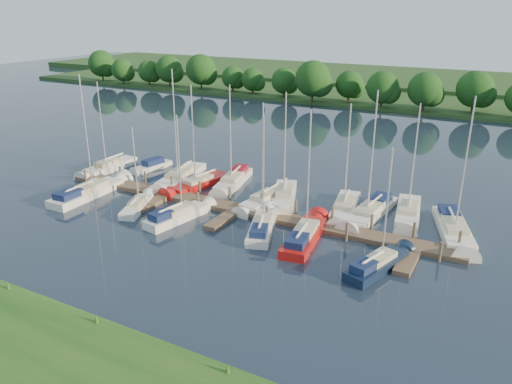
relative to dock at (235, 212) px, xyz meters
The scene contains 24 objects.
ground 7.31m from the dock, 90.00° to the right, with size 260.00×260.00×0.00m, color #1B2837.
near_bank 23.31m from the dock, 90.00° to the right, with size 90.00×10.00×0.50m, color #1C4D16.
dock is the anchor object (origin of this frame).
mooring_pilings 1.19m from the dock, 90.00° to the left, with size 38.24×2.84×2.00m.
far_shore 67.69m from the dock, 90.00° to the left, with size 180.00×30.00×0.60m, color #1F4319.
distant_hill 92.69m from the dock, 90.00° to the left, with size 220.00×40.00×1.40m, color #325224.
treeline 54.84m from the dock, 93.40° to the left, with size 146.16×9.67×8.22m.
sailboat_n_0 19.64m from the dock, 168.32° to the left, with size 2.00×8.13×10.61m.
motorboat 16.59m from the dock, 155.82° to the left, with size 2.27×5.33×1.49m.
sailboat_n_2 11.10m from the dock, 153.46° to the left, with size 3.82×9.87×12.33m.
sailboat_n_3 8.20m from the dock, 149.38° to the left, with size 3.41×8.78×11.02m.
sailboat_n_4 7.89m from the dock, 122.20° to the left, with size 3.53×8.69×10.97m.
sailboat_n_5 3.60m from the dock, 68.81° to the left, with size 2.56×7.96×10.19m.
sailboat_n_6 5.67m from the dock, 62.68° to the left, with size 4.53×8.51×11.04m.
sailboat_n_7 10.10m from the dock, 30.98° to the left, with size 3.15×8.28×10.42m.
sailboat_n_8 12.16m from the dock, 25.54° to the left, with size 3.00×9.43×11.76m.
sailboat_n_9 15.62m from the dock, 25.63° to the left, with size 3.15×8.48×10.64m.
sailboat_n_10 18.88m from the dock, 14.99° to the left, with size 4.60×9.50×11.93m.
sailboat_s_0 15.36m from the dock, 168.99° to the right, with size 2.39×9.67×12.32m.
sailboat_s_1 9.16m from the dock, 158.74° to the right, with size 3.22×6.17×8.06m.
sailboat_s_2 5.14m from the dock, 135.45° to the right, with size 2.93×7.53×9.80m.
sailboat_s_3 4.47m from the dock, 27.85° to the right, with size 3.96×7.75×10.00m.
sailboat_s_4 8.09m from the dock, 14.98° to the right, with size 2.99×8.68×11.03m.
sailboat_s_5 14.86m from the dock, 15.41° to the right, with size 3.39×7.27×9.40m.
Camera 1 is at (21.62, -28.70, 17.83)m, focal length 35.00 mm.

